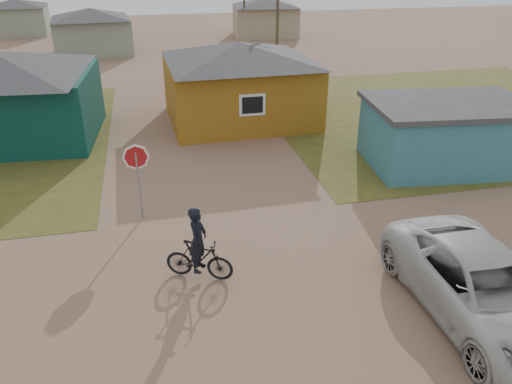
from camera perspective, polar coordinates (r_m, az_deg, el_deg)
The scene contains 12 objects.
ground at distance 13.20m, azimuth -1.07°, elevation -11.13°, with size 120.00×120.00×0.00m, color #8D6851.
grass_ne at distance 29.39m, azimuth 21.45°, elevation 8.62°, with size 20.00×18.00×0.00m, color brown.
house_teal at distance 25.37m, azimuth -27.26°, elevation 9.79°, with size 8.93×7.08×4.00m.
house_yellow at distance 25.43m, azimuth -1.89°, elevation 12.56°, with size 7.72×6.76×3.90m.
shed_turquoise at distance 21.45m, azimuth 20.98°, elevation 6.26°, with size 6.71×4.93×2.60m.
house_pale_west at distance 44.90m, azimuth -18.24°, elevation 17.13°, with size 7.04×6.15×3.60m.
house_beige_east at distance 52.08m, azimuth 1.06°, elevation 19.45°, with size 6.95×6.05×3.60m.
house_pale_north at distance 57.90m, azimuth -25.58°, elevation 17.65°, with size 6.28×5.81×3.40m.
utility_pole_near at distance 33.63m, azimuth 2.47°, elevation 19.60°, with size 1.40×0.20×8.00m.
stop_sign at distance 16.07m, azimuth -13.47°, elevation 3.02°, with size 0.78×0.38×2.56m.
cyclist at distance 13.31m, azimuth -6.56°, elevation -6.96°, with size 1.91×1.25×2.10m.
vehicle at distance 13.04m, azimuth 24.75°, elevation -9.93°, with size 2.78×6.03×1.68m, color #B6B6B1.
Camera 1 is at (-2.02, -10.30, 8.01)m, focal length 35.00 mm.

